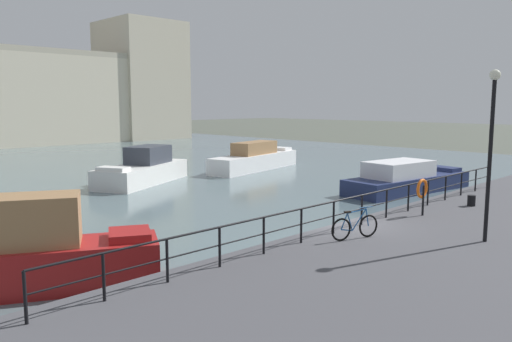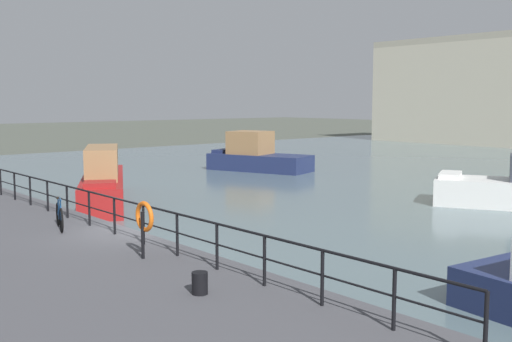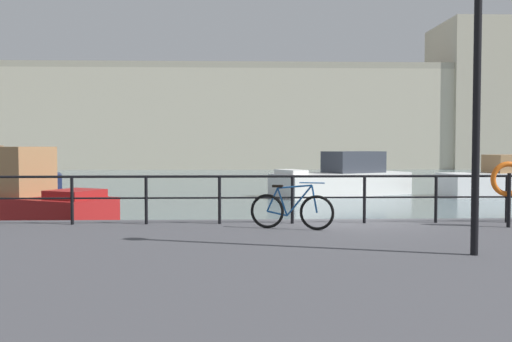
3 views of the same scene
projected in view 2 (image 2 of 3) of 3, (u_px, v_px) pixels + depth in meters
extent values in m
plane|color=#4C5147|center=(135.00, 262.00, 18.16)|extent=(240.00, 240.00, 0.00)
cube|color=white|center=(450.00, 175.00, 28.54)|extent=(1.68, 2.08, 0.24)
cube|color=navy|center=(260.00, 162.00, 42.16)|extent=(7.61, 4.91, 1.13)
cube|color=#997047|center=(250.00, 142.00, 42.40)|extent=(3.22, 3.04, 1.58)
cube|color=navy|center=(224.00, 151.00, 43.60)|extent=(1.43, 2.13, 0.24)
cube|color=maroon|center=(103.00, 189.00, 28.84)|extent=(9.43, 6.22, 1.28)
cube|color=#997047|center=(102.00, 162.00, 28.10)|extent=(4.43, 3.27, 1.41)
cube|color=maroon|center=(100.00, 184.00, 24.79)|extent=(1.64, 1.69, 0.24)
cylinder|color=black|center=(1.00, 182.00, 24.60)|extent=(0.07, 0.07, 1.05)
cylinder|color=black|center=(15.00, 186.00, 23.39)|extent=(0.07, 0.07, 1.05)
cylinder|color=black|center=(30.00, 191.00, 22.17)|extent=(0.07, 0.07, 1.05)
cylinder|color=black|center=(48.00, 196.00, 20.96)|extent=(0.07, 0.07, 1.05)
cylinder|color=black|center=(67.00, 202.00, 19.74)|extent=(0.07, 0.07, 1.05)
cylinder|color=black|center=(89.00, 209.00, 18.53)|extent=(0.07, 0.07, 1.05)
cylinder|color=black|center=(114.00, 216.00, 17.31)|extent=(0.07, 0.07, 1.05)
cylinder|color=black|center=(143.00, 225.00, 16.10)|extent=(0.07, 0.07, 1.05)
cylinder|color=black|center=(177.00, 235.00, 14.88)|extent=(0.07, 0.07, 1.05)
cylinder|color=black|center=(217.00, 247.00, 13.66)|extent=(0.07, 0.07, 1.05)
cylinder|color=black|center=(264.00, 261.00, 12.45)|extent=(0.07, 0.07, 1.05)
cylinder|color=black|center=(322.00, 278.00, 11.23)|extent=(0.07, 0.07, 1.05)
cylinder|color=black|center=(394.00, 299.00, 10.02)|extent=(0.07, 0.07, 1.05)
cylinder|color=black|center=(486.00, 327.00, 8.80)|extent=(0.07, 0.07, 1.05)
cylinder|color=black|center=(114.00, 198.00, 17.25)|extent=(22.59, 0.06, 0.06)
cylinder|color=black|center=(114.00, 214.00, 17.30)|extent=(22.59, 0.04, 0.04)
torus|color=black|center=(61.00, 220.00, 17.56)|extent=(0.70, 0.28, 0.72)
torus|color=black|center=(58.00, 214.00, 18.52)|extent=(0.70, 0.28, 0.72)
cylinder|color=#194C8C|center=(60.00, 210.00, 17.87)|extent=(0.53, 0.20, 0.66)
cylinder|color=#194C8C|center=(59.00, 209.00, 18.20)|extent=(0.23, 0.11, 0.58)
cylinder|color=#194C8C|center=(59.00, 200.00, 17.92)|extent=(0.70, 0.25, 0.11)
cylinder|color=#194C8C|center=(59.00, 217.00, 18.33)|extent=(0.42, 0.17, 0.12)
cylinder|color=#194C8C|center=(58.00, 207.00, 18.39)|extent=(0.26, 0.11, 0.51)
cylinder|color=#194C8C|center=(61.00, 210.00, 17.58)|extent=(0.14, 0.08, 0.57)
cube|color=black|center=(58.00, 198.00, 18.25)|extent=(0.24, 0.15, 0.05)
cylinder|color=#194C8C|center=(60.00, 199.00, 17.59)|extent=(0.50, 0.18, 0.02)
cylinder|color=black|center=(200.00, 283.00, 11.95)|extent=(0.32, 0.32, 0.44)
cylinder|color=black|center=(143.00, 235.00, 14.61)|extent=(0.08, 0.08, 1.15)
torus|color=orange|center=(144.00, 217.00, 14.60)|extent=(0.75, 0.11, 0.75)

